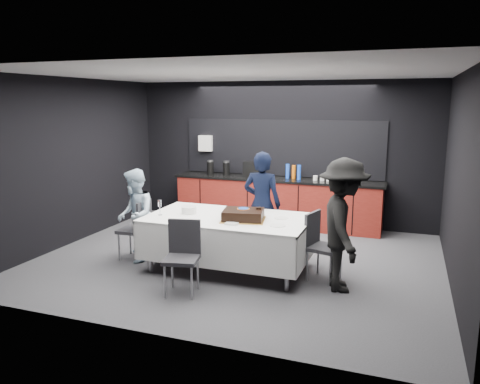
% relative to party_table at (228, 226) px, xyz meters
% --- Properties ---
extents(ground, '(6.00, 6.00, 0.00)m').
position_rel_party_table_xyz_m(ground, '(0.00, 0.40, -0.64)').
color(ground, '#444449').
rests_on(ground, ground).
extents(room_shell, '(6.04, 5.04, 2.82)m').
position_rel_party_table_xyz_m(room_shell, '(0.00, 0.40, 1.22)').
color(room_shell, white).
rests_on(room_shell, ground).
extents(kitchenette, '(4.10, 0.64, 2.05)m').
position_rel_party_table_xyz_m(kitchenette, '(-0.02, 2.62, -0.10)').
color(kitchenette, maroon).
rests_on(kitchenette, ground).
extents(party_table, '(2.32, 1.32, 0.78)m').
position_rel_party_table_xyz_m(party_table, '(0.00, 0.00, 0.00)').
color(party_table, '#99999E').
rests_on(party_table, ground).
extents(cake_assembly, '(0.67, 0.59, 0.18)m').
position_rel_party_table_xyz_m(cake_assembly, '(0.27, -0.11, 0.21)').
color(cake_assembly, gold).
rests_on(cake_assembly, party_table).
extents(plate_stack, '(0.22, 0.22, 0.10)m').
position_rel_party_table_xyz_m(plate_stack, '(-0.62, 0.00, 0.19)').
color(plate_stack, white).
rests_on(plate_stack, party_table).
extents(loose_plate_near, '(0.19, 0.19, 0.01)m').
position_rel_party_table_xyz_m(loose_plate_near, '(-0.40, -0.39, 0.14)').
color(loose_plate_near, white).
rests_on(loose_plate_near, party_table).
extents(loose_plate_right_a, '(0.19, 0.19, 0.01)m').
position_rel_party_table_xyz_m(loose_plate_right_a, '(0.74, 0.17, 0.14)').
color(loose_plate_right_a, white).
rests_on(loose_plate_right_a, party_table).
extents(loose_plate_right_b, '(0.21, 0.21, 0.01)m').
position_rel_party_table_xyz_m(loose_plate_right_b, '(0.80, -0.24, 0.14)').
color(loose_plate_right_b, white).
rests_on(loose_plate_right_b, party_table).
extents(loose_plate_far, '(0.19, 0.19, 0.01)m').
position_rel_party_table_xyz_m(loose_plate_far, '(-0.06, 0.36, 0.14)').
color(loose_plate_far, white).
rests_on(loose_plate_far, party_table).
extents(fork_pile, '(0.17, 0.11, 0.03)m').
position_rel_party_table_xyz_m(fork_pile, '(0.20, -0.39, 0.15)').
color(fork_pile, white).
rests_on(fork_pile, party_table).
extents(champagne_flute, '(0.06, 0.06, 0.22)m').
position_rel_party_table_xyz_m(champagne_flute, '(-0.97, -0.24, 0.30)').
color(champagne_flute, white).
rests_on(champagne_flute, party_table).
extents(chair_left, '(0.44, 0.44, 0.92)m').
position_rel_party_table_xyz_m(chair_left, '(-1.46, -0.05, -0.11)').
color(chair_left, '#2A2A2E').
rests_on(chair_left, ground).
extents(chair_right, '(0.52, 0.52, 0.92)m').
position_rel_party_table_xyz_m(chair_right, '(1.31, 0.07, -0.11)').
color(chair_right, '#2A2A2E').
rests_on(chair_right, ground).
extents(chair_near, '(0.50, 0.50, 0.92)m').
position_rel_party_table_xyz_m(chair_near, '(-0.25, -0.96, -0.11)').
color(chair_near, '#2A2A2E').
rests_on(chair_near, ground).
extents(person_center, '(0.61, 0.41, 1.65)m').
position_rel_party_table_xyz_m(person_center, '(0.27, 0.77, 0.18)').
color(person_center, black).
rests_on(person_center, ground).
extents(person_left, '(0.81, 0.86, 1.41)m').
position_rel_party_table_xyz_m(person_left, '(-1.47, -0.12, 0.06)').
color(person_left, silver).
rests_on(person_left, ground).
extents(person_right, '(0.93, 1.24, 1.71)m').
position_rel_party_table_xyz_m(person_right, '(1.65, -0.20, 0.22)').
color(person_right, black).
rests_on(person_right, ground).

